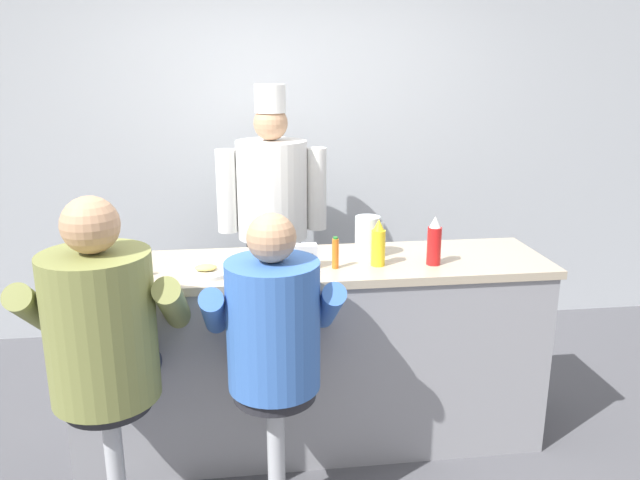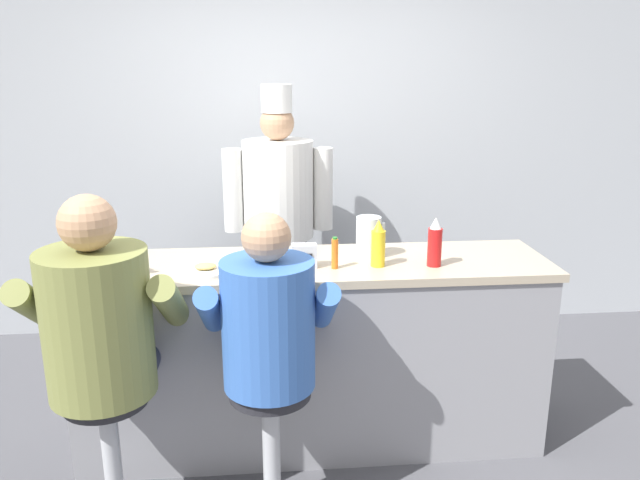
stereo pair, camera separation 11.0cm
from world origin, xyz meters
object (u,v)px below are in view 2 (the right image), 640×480
(cook_in_whites_near, at_px, (279,213))
(diner_seated_blue, at_px, (269,333))
(cereal_bowl, at_px, (248,262))
(napkin_dispenser_chrome, at_px, (304,256))
(water_pitcher_clear, at_px, (369,237))
(diner_seated_olive, at_px, (101,330))
(ketchup_bottle_red, at_px, (435,243))
(mustard_bottle_yellow, at_px, (378,245))
(coffee_mug_white, at_px, (127,265))
(breakfast_plate, at_px, (206,270))
(hot_sauce_bottle_orange, at_px, (335,253))

(cook_in_whites_near, bearing_deg, diner_seated_blue, -93.22)
(cereal_bowl, xyz_separation_m, napkin_dispenser_chrome, (0.27, -0.02, 0.03))
(water_pitcher_clear, bearing_deg, diner_seated_olive, -154.07)
(water_pitcher_clear, bearing_deg, cook_in_whites_near, 113.58)
(ketchup_bottle_red, distance_m, water_pitcher_clear, 0.34)
(napkin_dispenser_chrome, bearing_deg, water_pitcher_clear, 22.29)
(water_pitcher_clear, height_order, cook_in_whites_near, cook_in_whites_near)
(mustard_bottle_yellow, bearing_deg, ketchup_bottle_red, -4.16)
(coffee_mug_white, bearing_deg, water_pitcher_clear, 8.41)
(cook_in_whites_near, bearing_deg, cereal_bowl, -99.17)
(breakfast_plate, xyz_separation_m, cook_in_whites_near, (0.37, 1.15, -0.01))
(coffee_mug_white, bearing_deg, mustard_bottle_yellow, 0.88)
(breakfast_plate, distance_m, napkin_dispenser_chrome, 0.47)
(cereal_bowl, height_order, cook_in_whites_near, cook_in_whites_near)
(breakfast_plate, distance_m, cereal_bowl, 0.21)
(ketchup_bottle_red, bearing_deg, mustard_bottle_yellow, 175.84)
(cook_in_whites_near, bearing_deg, diner_seated_olive, -116.19)
(water_pitcher_clear, relative_size, cook_in_whites_near, 0.11)
(water_pitcher_clear, distance_m, diner_seated_blue, 0.81)
(hot_sauce_bottle_orange, xyz_separation_m, napkin_dispenser_chrome, (-0.14, 0.03, -0.02))
(hot_sauce_bottle_orange, height_order, cereal_bowl, hot_sauce_bottle_orange)
(water_pitcher_clear, distance_m, cereal_bowl, 0.62)
(water_pitcher_clear, height_order, diner_seated_blue, diner_seated_blue)
(napkin_dispenser_chrome, height_order, diner_seated_blue, diner_seated_blue)
(cook_in_whites_near, bearing_deg, mustard_bottle_yellow, -68.38)
(napkin_dispenser_chrome, bearing_deg, ketchup_bottle_red, -3.27)
(hot_sauce_bottle_orange, relative_size, breakfast_plate, 0.67)
(hot_sauce_bottle_orange, height_order, coffee_mug_white, hot_sauce_bottle_orange)
(hot_sauce_bottle_orange, height_order, diner_seated_olive, diner_seated_olive)
(mustard_bottle_yellow, bearing_deg, water_pitcher_clear, 97.98)
(mustard_bottle_yellow, relative_size, water_pitcher_clear, 1.11)
(water_pitcher_clear, height_order, coffee_mug_white, water_pitcher_clear)
(napkin_dispenser_chrome, bearing_deg, hot_sauce_bottle_orange, -12.94)
(coffee_mug_white, xyz_separation_m, cook_in_whites_near, (0.73, 1.14, -0.04))
(napkin_dispenser_chrome, distance_m, diner_seated_olive, 0.97)
(mustard_bottle_yellow, bearing_deg, coffee_mug_white, -179.12)
(coffee_mug_white, bearing_deg, napkin_dispenser_chrome, 2.38)
(cereal_bowl, relative_size, coffee_mug_white, 1.06)
(water_pitcher_clear, bearing_deg, mustard_bottle_yellow, -82.02)
(ketchup_bottle_red, bearing_deg, diner_seated_olive, -164.68)
(water_pitcher_clear, bearing_deg, breakfast_plate, -167.58)
(cereal_bowl, bearing_deg, ketchup_bottle_red, -3.62)
(ketchup_bottle_red, xyz_separation_m, hot_sauce_bottle_orange, (-0.48, 0.00, -0.04))
(cereal_bowl, bearing_deg, cook_in_whites_near, 80.83)
(napkin_dispenser_chrome, xyz_separation_m, diner_seated_olive, (-0.86, -0.44, -0.15))
(ketchup_bottle_red, relative_size, cereal_bowl, 1.58)
(ketchup_bottle_red, distance_m, cereal_bowl, 0.90)
(cereal_bowl, xyz_separation_m, diner_seated_blue, (0.09, -0.47, -0.16))
(coffee_mug_white, xyz_separation_m, diner_seated_olive, (-0.03, -0.41, -0.14))
(hot_sauce_bottle_orange, bearing_deg, ketchup_bottle_red, -0.33)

